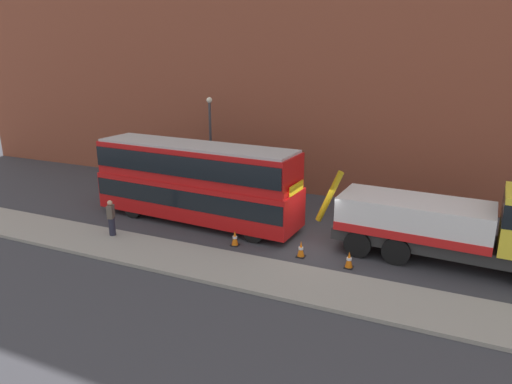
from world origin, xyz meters
TOP-DOWN VIEW (x-y plane):
  - ground_plane at (0.00, 0.00)m, footprint 120.00×120.00m
  - near_kerb at (0.00, -4.20)m, footprint 60.00×2.80m
  - building_facade at (0.00, 7.76)m, footprint 60.00×1.50m
  - recovery_tow_truck at (5.92, 0.09)m, footprint 10.21×3.17m
  - double_decker_bus at (-6.44, 0.11)m, footprint 11.15×3.20m
  - pedestrian_onlooker at (-8.88, -3.45)m, footprint 0.39×0.47m
  - traffic_cone_near_bus at (-3.23, -1.89)m, footprint 0.36×0.36m
  - traffic_cone_midway at (-0.11, -1.82)m, footprint 0.36×0.36m
  - traffic_cone_near_truck at (2.01, -2.03)m, footprint 0.36×0.36m
  - street_lamp at (-8.62, 5.57)m, footprint 0.36×0.36m

SIDE VIEW (x-z plane):
  - ground_plane at x=0.00m, z-range 0.00..0.00m
  - near_kerb at x=0.00m, z-range 0.00..0.15m
  - traffic_cone_near_bus at x=-3.23m, z-range -0.02..0.70m
  - traffic_cone_midway at x=-0.11m, z-range -0.02..0.70m
  - traffic_cone_near_truck at x=2.01m, z-range -0.02..0.70m
  - pedestrian_onlooker at x=-8.88m, z-range 0.13..1.84m
  - recovery_tow_truck at x=5.92m, z-range -0.08..3.59m
  - double_decker_bus at x=-6.44m, z-range 0.20..4.26m
  - street_lamp at x=-8.62m, z-range 0.56..6.39m
  - building_facade at x=0.00m, z-range 0.07..16.07m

